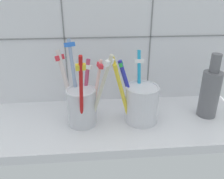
{
  "coord_description": "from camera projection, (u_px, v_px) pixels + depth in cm",
  "views": [
    {
      "loc": [
        -4.01,
        -46.96,
        31.65
      ],
      "look_at": [
        0.0,
        -0.52,
        10.23
      ],
      "focal_mm": 37.72,
      "sensor_mm": 36.0,
      "label": 1
    }
  ],
  "objects": [
    {
      "name": "counter_slab",
      "position": [
        112.0,
        124.0,
        0.56
      ],
      "size": [
        64.0,
        22.0,
        2.0
      ],
      "primitive_type": "cube",
      "color": "silver",
      "rests_on": "ground"
    },
    {
      "name": "tile_wall_back",
      "position": [
        108.0,
        23.0,
        0.58
      ],
      "size": [
        64.0,
        2.2,
        45.0
      ],
      "color": "white",
      "rests_on": "ground"
    },
    {
      "name": "toothbrush_cup_left",
      "position": [
        82.0,
        103.0,
        0.52
      ],
      "size": [
        12.34,
        11.74,
        18.73
      ],
      "color": "silver",
      "rests_on": "counter_slab"
    },
    {
      "name": "toothbrush_cup_right",
      "position": [
        141.0,
        102.0,
        0.53
      ],
      "size": [
        11.02,
        8.21,
        15.98
      ],
      "color": "silver",
      "rests_on": "counter_slab"
    },
    {
      "name": "ceramic_vase",
      "position": [
        210.0,
        92.0,
        0.55
      ],
      "size": [
        4.44,
        4.44,
        15.36
      ],
      "color": "slate",
      "rests_on": "counter_slab"
    }
  ]
}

